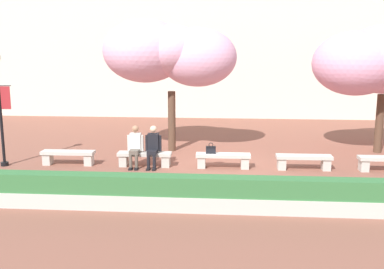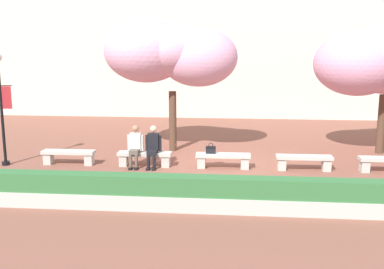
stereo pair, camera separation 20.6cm
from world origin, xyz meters
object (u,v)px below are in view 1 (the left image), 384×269
object	(u,v)px
stone_bench_center	(223,159)
person_seated_left	(135,145)
stone_bench_near_east	(304,160)
handbag	(211,149)
stone_bench_near_west	(145,157)
cherry_tree_main	(167,53)
stone_bench_west_end	(68,156)
lamp_post_with_banner	(0,99)
person_seated_right	(153,145)

from	to	relation	value
stone_bench_center	person_seated_left	size ratio (longest dim) A/B	1.30
stone_bench_near_east	handbag	xyz separation A→B (m)	(-2.83, 0.03, 0.28)
stone_bench_near_west	cherry_tree_main	xyz separation A→B (m)	(0.43, 2.27, 3.18)
stone_bench_west_end	lamp_post_with_banner	size ratio (longest dim) A/B	0.48
stone_bench_west_end	stone_bench_near_east	bearing A→B (deg)	0.00
stone_bench_near_west	person_seated_right	xyz separation A→B (m)	(0.28, -0.05, 0.40)
stone_bench_west_end	handbag	distance (m)	4.52
person_seated_left	stone_bench_near_east	bearing A→B (deg)	0.59
stone_bench_near_west	person_seated_right	bearing A→B (deg)	-10.82
cherry_tree_main	handbag	bearing A→B (deg)	-53.91
stone_bench_center	person_seated_right	size ratio (longest dim) A/B	1.30
stone_bench_west_end	stone_bench_near_west	size ratio (longest dim) A/B	1.00
cherry_tree_main	person_seated_right	bearing A→B (deg)	-93.67
handbag	cherry_tree_main	xyz separation A→B (m)	(-1.64, 2.25, 2.90)
cherry_tree_main	lamp_post_with_banner	size ratio (longest dim) A/B	1.33
stone_bench_center	person_seated_right	world-z (taller)	person_seated_right
stone_bench_near_west	lamp_post_with_banner	world-z (taller)	lamp_post_with_banner
person_seated_right	lamp_post_with_banner	size ratio (longest dim) A/B	0.37
stone_bench_center	stone_bench_near_west	bearing A→B (deg)	180.00
stone_bench_near_west	lamp_post_with_banner	distance (m)	4.77
cherry_tree_main	lamp_post_with_banner	bearing A→B (deg)	-152.26
stone_bench_west_end	stone_bench_near_west	distance (m)	2.45
person_seated_left	person_seated_right	distance (m)	0.56
cherry_tree_main	lamp_post_with_banner	world-z (taller)	cherry_tree_main
person_seated_left	cherry_tree_main	xyz separation A→B (m)	(0.71, 2.33, 2.78)
stone_bench_center	person_seated_left	bearing A→B (deg)	-178.88
stone_bench_near_east	cherry_tree_main	world-z (taller)	cherry_tree_main
stone_bench_center	lamp_post_with_banner	bearing A→B (deg)	-177.76
person_seated_left	stone_bench_center	bearing A→B (deg)	1.12
stone_bench_center	handbag	world-z (taller)	handbag
person_seated_left	cherry_tree_main	world-z (taller)	cherry_tree_main
stone_bench_near_west	stone_bench_center	size ratio (longest dim) A/B	1.00
person_seated_right	handbag	distance (m)	1.79
stone_bench_near_east	handbag	size ratio (longest dim) A/B	4.95
stone_bench_center	handbag	bearing A→B (deg)	175.85
stone_bench_near_east	handbag	distance (m)	2.85
stone_bench_west_end	cherry_tree_main	xyz separation A→B (m)	(2.88, 2.27, 3.18)
stone_bench_near_west	handbag	distance (m)	2.09
stone_bench_west_end	stone_bench_near_west	xyz separation A→B (m)	(2.45, 0.00, 0.00)
cherry_tree_main	stone_bench_west_end	bearing A→B (deg)	-141.69
stone_bench_west_end	handbag	size ratio (longest dim) A/B	4.95
stone_bench_center	stone_bench_near_east	world-z (taller)	same
handbag	cherry_tree_main	size ratio (longest dim) A/B	0.07
stone_bench_near_east	lamp_post_with_banner	bearing A→B (deg)	-178.35
stone_bench_near_west	handbag	xyz separation A→B (m)	(2.07, 0.03, 0.28)
person_seated_right	stone_bench_center	bearing A→B (deg)	1.41
stone_bench_near_west	person_seated_left	bearing A→B (deg)	-169.20
person_seated_left	handbag	size ratio (longest dim) A/B	3.81
stone_bench_west_end	stone_bench_center	world-z (taller)	same
stone_bench_west_end	stone_bench_near_east	xyz separation A→B (m)	(7.35, 0.00, 0.00)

